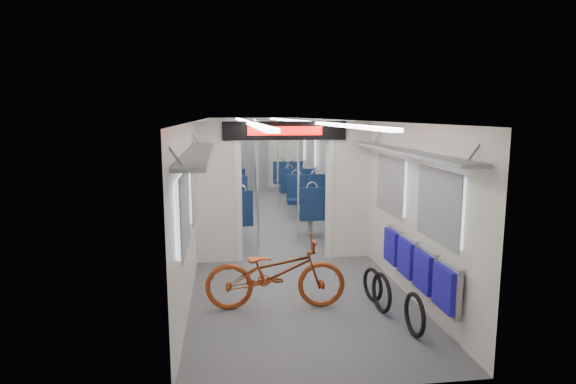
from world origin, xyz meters
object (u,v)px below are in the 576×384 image
object	(u,v)px
bike_hoop_b	(381,295)
stanchion_near_right	(298,184)
stanchion_far_right	(278,166)
seat_bay_near_left	(227,205)
bike_hoop_c	(373,287)
stanchion_near_left	(258,186)
stanchion_far_left	(255,166)
seat_bay_far_right	(292,180)
bicycle	(275,273)
seat_bay_near_right	(314,201)
seat_bay_far_left	(227,181)
bike_hoop_a	(415,317)
flip_bench	(416,264)

from	to	relation	value
bike_hoop_b	stanchion_near_right	world-z (taller)	stanchion_near_right
stanchion_far_right	seat_bay_near_left	bearing A→B (deg)	-122.37
bike_hoop_c	stanchion_near_right	size ratio (longest dim) A/B	0.19
stanchion_near_left	stanchion_far_left	xyz separation A→B (m)	(0.17, 3.28, 0.00)
seat_bay_near_left	seat_bay_far_right	distance (m)	4.08
seat_bay_near_left	seat_bay_far_right	xyz separation A→B (m)	(1.87, 3.63, -0.02)
stanchion_near_right	bicycle	bearing A→B (deg)	-104.07
bike_hoop_c	stanchion_near_left	world-z (taller)	stanchion_near_left
seat_bay_near_right	seat_bay_far_left	xyz separation A→B (m)	(-1.87, 3.22, 0.02)
stanchion_near_right	bike_hoop_a	bearing A→B (deg)	-79.94
stanchion_far_right	flip_bench	bearing A→B (deg)	-80.94
stanchion_far_left	seat_bay_far_right	bearing A→B (deg)	55.81
bike_hoop_b	stanchion_far_right	size ratio (longest dim) A/B	0.22
seat_bay_far_left	stanchion_far_right	distance (m)	2.04
seat_bay_near_left	stanchion_near_right	xyz separation A→B (m)	(1.30, -1.18, 0.59)
seat_bay_near_left	flip_bench	bearing A→B (deg)	-62.41
bike_hoop_b	bike_hoop_c	xyz separation A→B (m)	(-0.00, 0.35, -0.03)
seat_bay_far_right	flip_bench	bearing A→B (deg)	-87.01
flip_bench	stanchion_near_left	xyz separation A→B (m)	(-1.75, 3.03, 0.57)
stanchion_far_left	bike_hoop_b	bearing A→B (deg)	-79.88
bicycle	seat_bay_near_left	distance (m)	4.15
seat_bay_near_right	stanchion_near_left	world-z (taller)	stanchion_near_left
flip_bench	bike_hoop_b	bearing A→B (deg)	-175.61
seat_bay_near_right	stanchion_far_right	xyz separation A→B (m)	(-0.60, 1.73, 0.60)
bike_hoop_b	seat_bay_far_right	world-z (taller)	seat_bay_far_right
bike_hoop_b	seat_bay_far_right	distance (m)	8.05
stanchion_far_right	bike_hoop_a	bearing A→B (deg)	-84.17
bike_hoop_b	stanchion_near_left	bearing A→B (deg)	112.99
stanchion_near_left	flip_bench	bearing A→B (deg)	-60.03
seat_bay_far_left	stanchion_far_left	size ratio (longest dim) A/B	0.99
bike_hoop_c	stanchion_near_right	world-z (taller)	stanchion_near_right
bicycle	bike_hoop_c	world-z (taller)	bicycle
bike_hoop_b	bicycle	bearing A→B (deg)	166.76
seat_bay_near_right	bike_hoop_a	bearing A→B (deg)	-88.67
seat_bay_near_right	seat_bay_far_right	xyz separation A→B (m)	(0.00, 3.36, -0.01)
flip_bench	stanchion_near_right	size ratio (longest dim) A/B	0.93
seat_bay_far_right	stanchion_near_right	xyz separation A→B (m)	(-0.57, -4.81, 0.61)
seat_bay_far_left	stanchion_far_left	bearing A→B (deg)	-65.67
bicycle	flip_bench	distance (m)	1.75
stanchion_near_right	stanchion_far_right	distance (m)	3.18
seat_bay_far_left	stanchion_far_right	xyz separation A→B (m)	(1.27, -1.49, 0.58)
bike_hoop_b	seat_bay_near_right	bearing A→B (deg)	89.66
bike_hoop_c	seat_bay_near_left	xyz separation A→B (m)	(-1.84, 4.06, 0.36)
bicycle	flip_bench	bearing A→B (deg)	-95.82
seat_bay_near_left	bike_hoop_b	bearing A→B (deg)	-67.35
bike_hoop_c	seat_bay_far_right	xyz separation A→B (m)	(0.03, 7.69, 0.35)
seat_bay_near_left	bike_hoop_a	bearing A→B (deg)	-68.59
flip_bench	stanchion_far_left	xyz separation A→B (m)	(-1.58, 6.30, 0.57)
bicycle	bike_hoop_c	bearing A→B (deg)	-84.61
bicycle	bike_hoop_a	distance (m)	1.75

